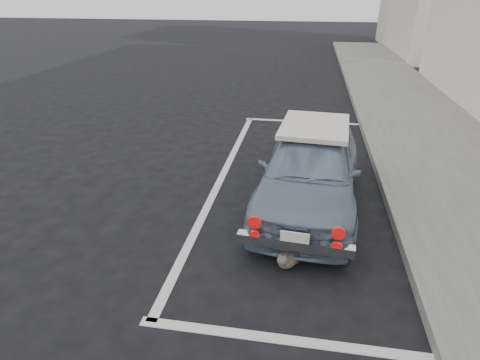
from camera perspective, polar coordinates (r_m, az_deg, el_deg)
name	(u,v)px	position (r m, az deg, el deg)	size (l,w,h in m)	color
ground	(247,299)	(4.53, 0.94, -16.50)	(80.00, 80.00, 0.00)	black
pline_rear	(290,340)	(4.14, 7.19, -21.70)	(3.00, 0.12, 0.01)	silver
pline_front	(305,122)	(10.28, 9.28, 8.18)	(3.00, 0.12, 0.01)	silver
pline_side	(222,176)	(7.15, -2.56, 0.53)	(0.12, 7.00, 0.01)	silver
retro_coupe	(310,167)	(6.10, 9.94, 1.81)	(1.71, 3.65, 1.20)	gray
cat	(287,258)	(4.91, 6.77, -10.97)	(0.34, 0.46, 0.27)	#6B6051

